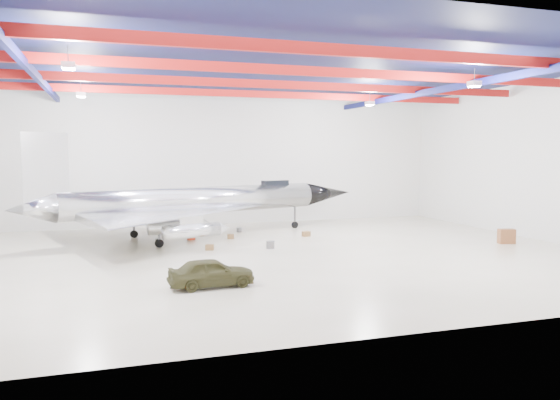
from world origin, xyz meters
name	(u,v)px	position (x,y,z in m)	size (l,w,h in m)	color
floor	(261,256)	(0.00, 0.00, 0.00)	(40.00, 40.00, 0.00)	#C1B999
wall_back	(213,159)	(0.00, 15.00, 5.50)	(40.00, 40.00, 0.00)	silver
wall_right	(539,161)	(20.00, 0.00, 5.50)	(30.00, 30.00, 0.00)	silver
ceiling	(261,66)	(0.00, 0.00, 11.00)	(40.00, 40.00, 0.00)	#0A0F38
ceiling_structure	(261,78)	(0.00, 0.00, 10.32)	(39.50, 29.50, 1.08)	#9C1311
jet_aircraft	(196,204)	(-2.56, 8.01, 2.40)	(26.18, 18.97, 7.30)	silver
jeep	(211,272)	(-4.19, -6.56, 0.66)	(1.57, 3.89, 1.33)	#38371C
desk	(506,236)	(16.80, -0.85, 0.49)	(1.07, 0.53, 0.98)	brown
crate_ply	(210,247)	(-2.59, 2.75, 0.17)	(0.49, 0.39, 0.35)	olive
toolbox_red	(191,238)	(-3.10, 7.06, 0.16)	(0.46, 0.37, 0.32)	#A62710
engine_drum	(270,245)	(1.18, 2.10, 0.24)	(0.53, 0.53, 0.48)	#59595B
parts_bin	(306,234)	(5.11, 6.14, 0.18)	(0.52, 0.42, 0.37)	olive
crate_small	(158,241)	(-5.40, 6.61, 0.13)	(0.37, 0.30, 0.26)	#59595B
oil_barrel	(231,236)	(-0.36, 6.72, 0.16)	(0.47, 0.38, 0.33)	olive
spares_box	(239,230)	(0.95, 9.72, 0.18)	(0.39, 0.39, 0.35)	#59595B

